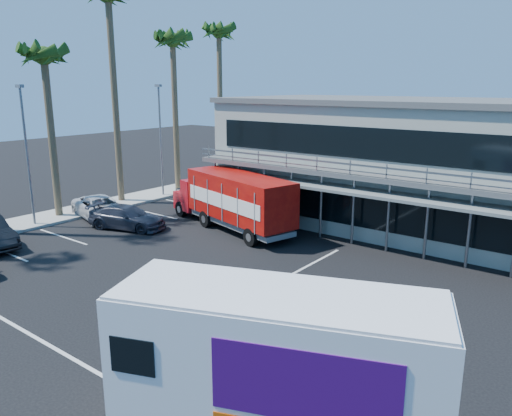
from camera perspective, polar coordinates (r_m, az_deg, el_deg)
The scene contains 14 objects.
ground at distance 20.51m, azimuth -6.69°, elevation -9.42°, with size 120.00×120.00×0.00m, color black.
building at distance 30.43m, azimuth 17.55°, elevation 4.92°, with size 22.40×12.00×7.30m.
curb_strip at distance 35.20m, azimuth -17.47°, elevation 0.15°, with size 3.00×32.00×0.16m, color #A5A399.
palm_c at distance 32.60m, azimuth -23.02°, elevation 14.86°, with size 2.80×2.80×10.75m.
palm_d at distance 35.90m, azimuth -16.47°, elevation 20.97°, with size 2.80×2.80×14.75m.
palm_e at distance 38.51m, azimuth -9.48°, elevation 17.48°, with size 2.80×2.80×12.25m.
palm_f at distance 42.79m, azimuth -4.25°, elevation 18.46°, with size 2.80×2.80×13.25m.
light_pole_near at distance 31.21m, azimuth -24.74°, elevation 6.08°, with size 0.50×0.25×8.09m.
light_pole_far at distance 36.89m, azimuth -10.86°, elevation 8.14°, with size 0.50×0.25×8.09m.
red_truck at distance 28.27m, azimuth -2.66°, elevation 1.02°, with size 9.85×4.66×3.24m.
white_van at distance 11.92m, azimuth 2.35°, elevation -17.26°, with size 7.88×5.12×3.65m.
parked_car_c at distance 32.17m, azimuth -17.30°, elevation 0.02°, with size 2.30×5.00×1.39m, color silver.
parked_car_d at distance 29.61m, azimuth -14.51°, elevation -1.03°, with size 1.87×4.59×1.33m, color #2B2D39.
parked_car_e at distance 33.21m, azimuth -6.88°, elevation 1.12°, with size 1.81×4.51×1.54m, color slate.
Camera 1 is at (13.28, -13.35, 8.12)m, focal length 35.00 mm.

